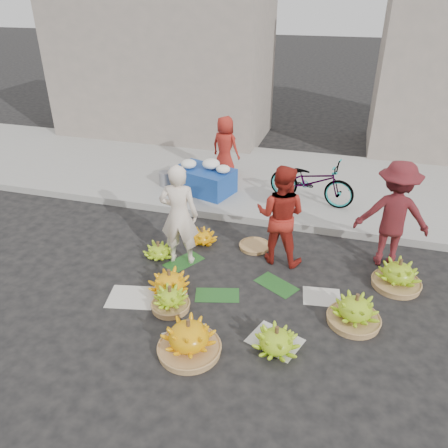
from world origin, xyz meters
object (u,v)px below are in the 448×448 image
(bicycle, at_px, (312,181))
(banana_bunch_4, at_px, (355,310))
(banana_bunch_0, at_px, (169,282))
(flower_table, at_px, (204,179))
(vendor_cream, at_px, (179,215))

(bicycle, bearing_deg, banana_bunch_4, -152.26)
(banana_bunch_0, xyz_separation_m, bicycle, (1.68, 3.49, 0.41))
(banana_bunch_0, relative_size, bicycle, 0.43)
(flower_table, xyz_separation_m, bicycle, (2.27, 0.12, 0.16))
(banana_bunch_4, xyz_separation_m, vendor_cream, (-2.82, 0.79, 0.64))
(bicycle, bearing_deg, banana_bunch_0, 165.91)
(banana_bunch_0, height_order, vendor_cream, vendor_cream)
(banana_bunch_0, bearing_deg, banana_bunch_4, 1.23)
(banana_bunch_4, bearing_deg, bicycle, 106.18)
(vendor_cream, relative_size, bicycle, 0.97)
(banana_bunch_4, bearing_deg, vendor_cream, 164.34)
(vendor_cream, bearing_deg, banana_bunch_0, 90.64)
(banana_bunch_0, xyz_separation_m, vendor_cream, (-0.15, 0.85, 0.68))
(banana_bunch_4, relative_size, vendor_cream, 0.43)
(banana_bunch_4, distance_m, vendor_cream, 3.00)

